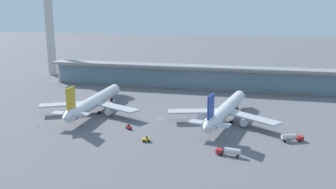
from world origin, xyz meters
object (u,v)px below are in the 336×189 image
object	(u,v)px
service_truck_near_nose_yellow	(146,139)
safety_cone_alpha	(86,126)
safety_cone_charlie	(82,126)
safety_cone_bravo	(39,126)
control_tower	(49,18)
service_truck_mid_apron_red	(229,151)
service_truck_under_wing_red	(129,127)
service_truck_on_taxiway_red	(291,137)
airliner_left_stand	(94,102)
airliner_centre_stand	(225,110)
service_truck_by_tail_red	(73,111)

from	to	relation	value
service_truck_near_nose_yellow	safety_cone_alpha	size ratio (longest dim) A/B	4.71
safety_cone_charlie	safety_cone_bravo	bearing A→B (deg)	-165.50
control_tower	safety_cone_charlie	size ratio (longest dim) A/B	116.69
service_truck_mid_apron_red	control_tower	world-z (taller)	control_tower
service_truck_mid_apron_red	safety_cone_alpha	bearing A→B (deg)	164.38
service_truck_under_wing_red	service_truck_on_taxiway_red	size ratio (longest dim) A/B	0.37
control_tower	airliner_left_stand	bearing A→B (deg)	-49.66
airliner_centre_stand	service_truck_by_tail_red	xyz separation A→B (m)	(-74.90, -3.36, -4.77)
service_truck_near_nose_yellow	service_truck_under_wing_red	xyz separation A→B (m)	(-11.75, 12.73, 0.00)
airliner_left_stand	safety_cone_bravo	distance (m)	30.67
service_truck_under_wing_red	safety_cone_bravo	world-z (taller)	service_truck_under_wing_red
service_truck_under_wing_red	safety_cone_bravo	xyz separation A→B (m)	(-39.70, -6.55, -0.56)
service_truck_by_tail_red	control_tower	xyz separation A→B (m)	(-70.39, 97.65, 43.47)
airliner_centre_stand	control_tower	world-z (taller)	control_tower
service_truck_near_nose_yellow	safety_cone_charlie	size ratio (longest dim) A/B	4.71
airliner_centre_stand	service_truck_on_taxiway_red	size ratio (longest dim) A/B	7.58
service_truck_mid_apron_red	service_truck_under_wing_red	bearing A→B (deg)	156.61
service_truck_under_wing_red	service_truck_near_nose_yellow	bearing A→B (deg)	-47.30
control_tower	service_truck_by_tail_red	bearing A→B (deg)	-54.21
airliner_centre_stand	safety_cone_alpha	bearing A→B (deg)	-159.81
airliner_left_stand	service_truck_on_taxiway_red	world-z (taller)	airliner_left_stand
airliner_centre_stand	airliner_left_stand	bearing A→B (deg)	-179.83
airliner_centre_stand	safety_cone_bravo	distance (m)	83.82
service_truck_near_nose_yellow	service_truck_on_taxiway_red	world-z (taller)	service_truck_on_taxiway_red
service_truck_on_taxiway_red	control_tower	size ratio (longest dim) A/B	0.11
airliner_left_stand	safety_cone_charlie	distance (m)	22.95
airliner_centre_stand	control_tower	size ratio (longest dim) A/B	0.82
safety_cone_bravo	control_tower	bearing A→B (deg)	118.61
airliner_centre_stand	control_tower	bearing A→B (deg)	147.02
airliner_left_stand	safety_cone_bravo	bearing A→B (deg)	-117.97
airliner_centre_stand	safety_cone_bravo	xyz separation A→B (m)	(-79.21, -26.88, -5.32)
airliner_left_stand	service_truck_under_wing_red	bearing A→B (deg)	-38.24
service_truck_by_tail_red	airliner_centre_stand	bearing A→B (deg)	2.57
airliner_left_stand	service_truck_by_tail_red	xyz separation A→B (m)	(-9.86, -3.17, -4.77)
service_truck_under_wing_red	safety_cone_alpha	size ratio (longest dim) A/B	4.65
service_truck_under_wing_red	service_truck_mid_apron_red	size ratio (longest dim) A/B	0.37
airliner_left_stand	service_truck_near_nose_yellow	world-z (taller)	airliner_left_stand
safety_cone_charlie	airliner_centre_stand	bearing A→B (deg)	19.98
service_truck_near_nose_yellow	safety_cone_charlie	bearing A→B (deg)	161.74
service_truck_near_nose_yellow	service_truck_mid_apron_red	bearing A→B (deg)	-11.22
service_truck_on_taxiway_red	control_tower	world-z (taller)	control_tower
service_truck_near_nose_yellow	safety_cone_bravo	world-z (taller)	service_truck_near_nose_yellow
airliner_centre_stand	service_truck_under_wing_red	size ratio (longest dim) A/B	20.59
airliner_centre_stand	safety_cone_charlie	distance (m)	64.98
airliner_left_stand	service_truck_under_wing_red	distance (m)	32.86
airliner_left_stand	service_truck_under_wing_red	world-z (taller)	airliner_left_stand
service_truck_under_wing_red	safety_cone_bravo	distance (m)	40.24
service_truck_mid_apron_red	safety_cone_bravo	size ratio (longest dim) A/B	12.64
service_truck_on_taxiway_red	airliner_left_stand	bearing A→B (deg)	168.32
airliner_centre_stand	service_truck_by_tail_red	bearing A→B (deg)	-177.43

